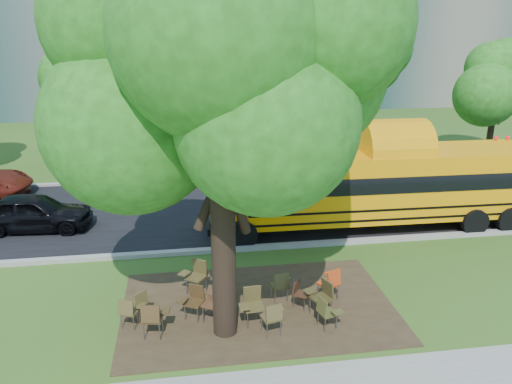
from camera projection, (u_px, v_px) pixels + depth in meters
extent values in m
plane|color=#284B17|center=(219.00, 300.00, 13.37)|extent=(160.00, 160.00, 0.00)
cube|color=#382819|center=(258.00, 307.00, 13.03)|extent=(7.00, 4.50, 0.03)
cube|color=black|center=(205.00, 209.00, 19.92)|extent=(80.00, 8.00, 0.04)
cube|color=gray|center=(211.00, 250.00, 16.16)|extent=(80.00, 0.25, 0.14)
cube|color=gray|center=(200.00, 178.00, 23.75)|extent=(80.00, 0.25, 0.14)
cylinder|color=black|center=(103.00, 127.00, 27.11)|extent=(0.32, 0.32, 3.50)
sphere|color=#225814|center=(99.00, 81.00, 26.33)|extent=(4.80, 4.80, 4.80)
cylinder|color=black|center=(345.00, 121.00, 26.96)|extent=(0.38, 0.38, 4.20)
sphere|color=#225814|center=(348.00, 65.00, 26.02)|extent=(5.60, 5.60, 5.60)
cylinder|color=black|center=(491.00, 126.00, 27.24)|extent=(0.34, 0.34, 3.60)
sphere|color=#225814|center=(499.00, 78.00, 26.43)|extent=(5.00, 5.00, 5.00)
cylinder|color=black|center=(223.00, 240.00, 11.20)|extent=(0.56, 0.56, 4.85)
sphere|color=#225814|center=(220.00, 81.00, 10.08)|extent=(7.20, 7.20, 7.20)
cube|color=orange|center=(389.00, 182.00, 17.79)|extent=(10.45, 2.52, 2.32)
cube|color=black|center=(398.00, 175.00, 17.74)|extent=(9.88, 2.55, 0.57)
cube|color=orange|center=(228.00, 209.00, 17.28)|extent=(1.26, 2.10, 0.90)
cube|color=black|center=(388.00, 198.00, 17.98)|extent=(10.47, 2.55, 0.08)
cube|color=black|center=(387.00, 207.00, 18.09)|extent=(10.47, 2.55, 0.08)
cylinder|color=black|center=(243.00, 235.00, 16.37)|extent=(0.95, 0.30, 0.95)
cylinder|color=black|center=(236.00, 210.00, 18.60)|extent=(0.95, 0.30, 0.95)
cylinder|color=black|center=(475.00, 222.00, 17.41)|extent=(0.95, 0.30, 0.95)
cylinder|color=black|center=(442.00, 200.00, 19.63)|extent=(0.95, 0.30, 0.95)
cylinder|color=black|center=(510.00, 220.00, 17.58)|extent=(0.95, 0.30, 0.95)
cylinder|color=black|center=(473.00, 198.00, 19.80)|extent=(0.95, 0.30, 0.95)
cube|color=#453118|center=(153.00, 318.00, 11.67)|extent=(0.52, 0.50, 0.05)
cube|color=#453118|center=(150.00, 314.00, 11.41)|extent=(0.44, 0.17, 0.43)
cube|color=#453118|center=(165.00, 310.00, 11.76)|extent=(0.28, 0.34, 0.03)
cylinder|color=slate|center=(147.00, 323.00, 11.92)|extent=(0.03, 0.03, 0.48)
cylinder|color=slate|center=(160.00, 332.00, 11.57)|extent=(0.03, 0.03, 0.48)
cube|color=brown|center=(130.00, 312.00, 12.04)|extent=(0.51, 0.50, 0.05)
cube|color=brown|center=(126.00, 308.00, 11.82)|extent=(0.39, 0.22, 0.38)
cube|color=brown|center=(141.00, 306.00, 12.09)|extent=(0.29, 0.32, 0.03)
cylinder|color=slate|center=(127.00, 315.00, 12.30)|extent=(0.02, 0.02, 0.43)
cylinder|color=slate|center=(134.00, 324.00, 11.93)|extent=(0.02, 0.02, 0.43)
cube|color=#4F301C|center=(213.00, 304.00, 12.25)|extent=(0.63, 0.63, 0.06)
cube|color=#4F301C|center=(220.00, 297.00, 12.10)|extent=(0.33, 0.43, 0.45)
cube|color=#4F301C|center=(213.00, 293.00, 12.50)|extent=(0.39, 0.37, 0.03)
cylinder|color=slate|center=(203.00, 315.00, 12.24)|extent=(0.03, 0.03, 0.50)
cylinder|color=slate|center=(224.00, 310.00, 12.42)|extent=(0.03, 0.03, 0.50)
cube|color=#433018|center=(194.00, 303.00, 12.38)|extent=(0.56, 0.56, 0.05)
cube|color=#433018|center=(197.00, 291.00, 12.47)|extent=(0.40, 0.27, 0.41)
cube|color=#433018|center=(182.00, 300.00, 12.29)|extent=(0.33, 0.35, 0.03)
cylinder|color=slate|center=(198.00, 316.00, 12.24)|extent=(0.02, 0.02, 0.45)
cylinder|color=slate|center=(191.00, 306.00, 12.66)|extent=(0.02, 0.02, 0.45)
cube|color=#4D4121|center=(271.00, 317.00, 11.75)|extent=(0.51, 0.49, 0.05)
cube|color=#4D4121|center=(274.00, 313.00, 11.52)|extent=(0.42, 0.19, 0.41)
cube|color=#4D4121|center=(278.00, 308.00, 11.93)|extent=(0.28, 0.33, 0.03)
cylinder|color=slate|center=(261.00, 324.00, 11.92)|extent=(0.02, 0.02, 0.46)
cylinder|color=slate|center=(281.00, 328.00, 11.73)|extent=(0.02, 0.02, 0.46)
cube|color=brown|center=(254.00, 307.00, 12.11)|extent=(0.49, 0.47, 0.06)
cube|color=brown|center=(252.00, 294.00, 12.22)|extent=(0.45, 0.13, 0.45)
cube|color=brown|center=(244.00, 307.00, 11.88)|extent=(0.26, 0.33, 0.03)
cylinder|color=slate|center=(263.00, 319.00, 12.06)|extent=(0.03, 0.03, 0.50)
cylinder|color=slate|center=(245.00, 312.00, 12.33)|extent=(0.03, 0.03, 0.50)
cube|color=#41391C|center=(321.00, 298.00, 12.50)|extent=(0.58, 0.59, 0.05)
cube|color=#41391C|center=(328.00, 288.00, 12.52)|extent=(0.25, 0.45, 0.44)
cube|color=#41391C|center=(310.00, 291.00, 12.61)|extent=(0.37, 0.34, 0.03)
cylinder|color=slate|center=(319.00, 312.00, 12.34)|extent=(0.03, 0.03, 0.49)
cylinder|color=slate|center=(322.00, 302.00, 12.82)|extent=(0.03, 0.03, 0.49)
cube|color=#48461F|center=(328.00, 313.00, 12.00)|extent=(0.48, 0.49, 0.05)
cube|color=#48461F|center=(322.00, 307.00, 11.86)|extent=(0.19, 0.39, 0.38)
cube|color=#48461F|center=(338.00, 312.00, 11.82)|extent=(0.31, 0.28, 0.03)
cylinder|color=slate|center=(329.00, 316.00, 12.27)|extent=(0.02, 0.02, 0.43)
cylinder|color=slate|center=(325.00, 326.00, 11.86)|extent=(0.02, 0.02, 0.43)
cube|color=#4F4722|center=(137.00, 305.00, 12.37)|extent=(0.54, 0.54, 0.05)
cube|color=#4F4722|center=(141.00, 299.00, 12.21)|extent=(0.32, 0.33, 0.37)
cube|color=#4F4722|center=(140.00, 295.00, 12.58)|extent=(0.33, 0.33, 0.03)
cylinder|color=slate|center=(129.00, 313.00, 12.40)|extent=(0.02, 0.02, 0.42)
cylinder|color=slate|center=(147.00, 311.00, 12.47)|extent=(0.02, 0.02, 0.42)
cube|color=#4D4221|center=(196.00, 277.00, 13.53)|extent=(0.64, 0.64, 0.06)
cube|color=#4D4221|center=(200.00, 266.00, 13.62)|extent=(0.42, 0.35, 0.45)
cube|color=#4D4221|center=(184.00, 273.00, 13.48)|extent=(0.38, 0.40, 0.03)
cylinder|color=slate|center=(198.00, 290.00, 13.37)|extent=(0.03, 0.03, 0.50)
cylinder|color=slate|center=(195.00, 281.00, 13.86)|extent=(0.03, 0.03, 0.50)
cube|color=#AD3212|center=(221.00, 284.00, 13.39)|extent=(0.38, 0.40, 0.05)
cube|color=#AD3212|center=(215.00, 277.00, 13.31)|extent=(0.10, 0.37, 0.37)
cube|color=#AD3212|center=(226.00, 284.00, 13.16)|extent=(0.26, 0.21, 0.03)
cylinder|color=slate|center=(227.00, 287.00, 13.62)|extent=(0.02, 0.02, 0.41)
cylinder|color=slate|center=(216.00, 294.00, 13.29)|extent=(0.02, 0.02, 0.41)
cube|color=#4C4821|center=(279.00, 285.00, 13.20)|extent=(0.48, 0.46, 0.05)
cube|color=#4C4821|center=(282.00, 281.00, 12.97)|extent=(0.41, 0.16, 0.41)
cube|color=#4C4821|center=(286.00, 278.00, 13.36)|extent=(0.26, 0.31, 0.03)
cylinder|color=slate|center=(271.00, 291.00, 13.38)|extent=(0.02, 0.02, 0.45)
cylinder|color=slate|center=(287.00, 295.00, 13.17)|extent=(0.02, 0.02, 0.45)
cube|color=#3C2415|center=(302.00, 295.00, 12.87)|extent=(0.51, 0.51, 0.04)
cube|color=#3C2415|center=(296.00, 286.00, 12.88)|extent=(0.28, 0.33, 0.36)
cube|color=#3C2415|center=(303.00, 296.00, 12.60)|extent=(0.31, 0.31, 0.03)
cylinder|color=slate|center=(309.00, 300.00, 12.98)|extent=(0.02, 0.02, 0.40)
cylinder|color=slate|center=(294.00, 302.00, 12.88)|extent=(0.02, 0.02, 0.40)
cube|color=#C64015|center=(328.00, 284.00, 13.21)|extent=(0.62, 0.61, 0.06)
cube|color=#C64015|center=(334.00, 278.00, 12.98)|extent=(0.44, 0.30, 0.44)
cube|color=#C64015|center=(332.00, 274.00, 13.44)|extent=(0.36, 0.39, 0.03)
cylinder|color=slate|center=(318.00, 291.00, 13.32)|extent=(0.03, 0.03, 0.50)
cylinder|color=slate|center=(338.00, 293.00, 13.25)|extent=(0.03, 0.03, 0.50)
imported|color=black|center=(34.00, 212.00, 17.74)|extent=(4.08, 1.86, 1.36)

